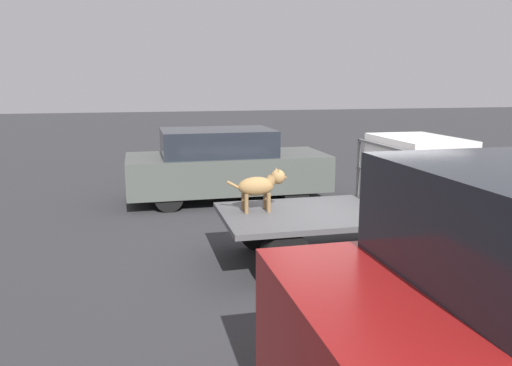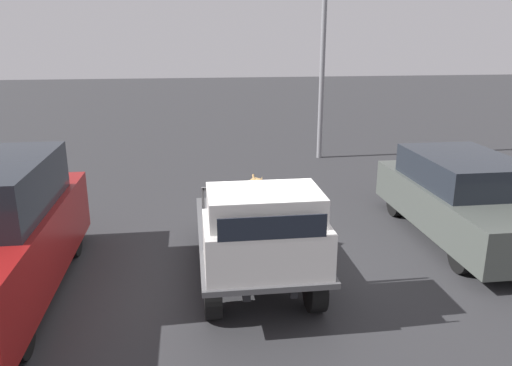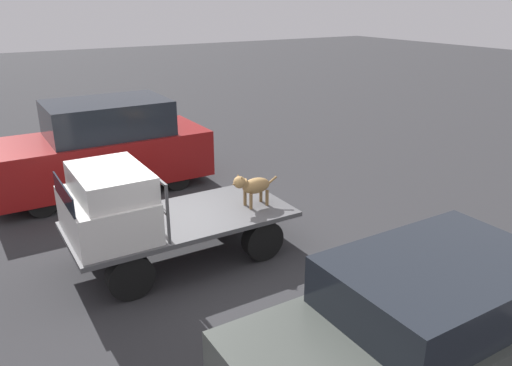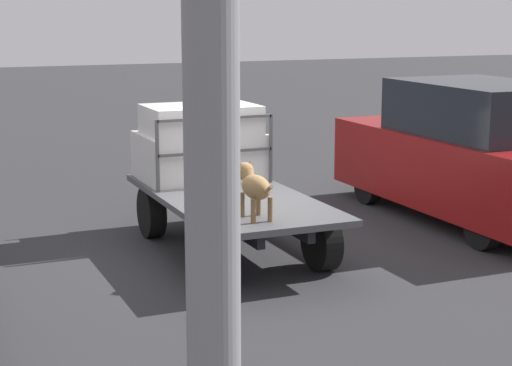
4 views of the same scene
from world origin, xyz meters
The scene contains 7 objects.
ground_plane centered at (0.00, 0.00, 0.00)m, with size 80.00×80.00×0.00m, color #2D2D30.
flatbed_truck centered at (0.00, 0.00, 0.57)m, with size 3.81×1.81×0.78m.
truck_cab centered at (1.21, 0.00, 1.29)m, with size 1.24×1.69×1.07m.
truck_headboard centered at (0.55, 0.00, 1.42)m, with size 0.04×1.69×0.97m.
dog centered at (-1.29, 0.22, 1.18)m, with size 0.94×0.28×0.65m.
parked_sedan centered at (-1.12, 4.32, 0.82)m, with size 4.52×1.89×1.64m.
parked_pickup_far centered at (0.24, -4.05, 1.03)m, with size 4.89×2.04×2.13m.
Camera 3 is at (2.96, 7.37, 4.33)m, focal length 35.00 mm.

